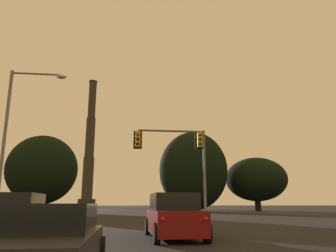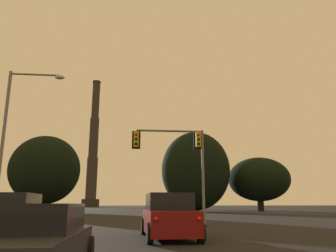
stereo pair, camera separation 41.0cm
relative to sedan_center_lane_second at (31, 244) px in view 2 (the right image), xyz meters
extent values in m
cube|color=#232328|center=(0.00, -0.05, -0.14)|extent=(1.84, 4.62, 0.70)
cube|color=black|center=(0.00, 0.18, 0.48)|extent=(1.64, 2.22, 0.55)
cylinder|color=black|center=(-0.90, 1.84, -0.35)|extent=(0.23, 0.64, 0.64)
cylinder|color=black|center=(0.86, 1.86, -0.35)|extent=(0.23, 0.64, 0.64)
cube|color=maroon|center=(3.44, 7.48, 0.02)|extent=(2.06, 4.85, 0.95)
cube|color=black|center=(3.44, 7.60, 0.84)|extent=(1.86, 2.85, 0.70)
cylinder|color=black|center=(2.45, 9.38, -0.29)|extent=(0.24, 0.77, 0.76)
cylinder|color=black|center=(4.33, 9.43, -0.29)|extent=(0.24, 0.77, 0.76)
cylinder|color=black|center=(2.56, 5.53, -0.29)|extent=(0.24, 0.77, 0.76)
cylinder|color=black|center=(4.44, 5.58, -0.29)|extent=(0.24, 0.77, 0.76)
sphere|color=red|center=(2.74, 5.04, 0.23)|extent=(0.17, 0.17, 0.17)
sphere|color=red|center=(4.30, 5.08, 0.23)|extent=(0.17, 0.17, 0.17)
cube|color=#0F3823|center=(-3.16, 7.82, 0.02)|extent=(2.14, 4.89, 0.95)
cube|color=black|center=(-3.16, 7.94, 0.84)|extent=(1.91, 2.88, 0.70)
cylinder|color=black|center=(-4.19, 9.70, -0.29)|extent=(0.26, 0.77, 0.76)
cylinder|color=black|center=(-2.31, 9.79, -0.29)|extent=(0.26, 0.77, 0.76)
cylinder|color=black|center=(-2.13, 5.94, -0.29)|extent=(0.26, 0.77, 0.76)
sphere|color=red|center=(-2.26, 5.44, 0.23)|extent=(0.17, 0.17, 0.17)
cylinder|color=slate|center=(6.58, 15.06, 2.54)|extent=(0.18, 0.18, 6.42)
cylinder|color=black|center=(6.58, 15.06, -0.62)|extent=(0.40, 0.40, 0.10)
cube|color=yellow|center=(6.29, 15.06, 5.08)|extent=(0.34, 0.34, 1.04)
cube|color=black|center=(6.29, 15.24, 5.08)|extent=(0.58, 0.03, 1.25)
sphere|color=red|center=(6.29, 14.87, 5.41)|extent=(0.22, 0.22, 0.22)
sphere|color=#352604|center=(6.29, 14.87, 5.08)|extent=(0.22, 0.22, 0.22)
sphere|color=black|center=(6.29, 14.87, 4.76)|extent=(0.22, 0.22, 0.22)
cylinder|color=slate|center=(4.30, 15.06, 5.65)|extent=(4.56, 0.14, 0.14)
sphere|color=slate|center=(6.58, 15.06, 5.65)|extent=(0.18, 0.18, 0.18)
cube|color=yellow|center=(2.02, 15.06, 5.01)|extent=(0.34, 0.34, 1.04)
cube|color=black|center=(2.02, 15.24, 5.01)|extent=(0.58, 0.03, 1.25)
sphere|color=red|center=(2.02, 14.87, 5.34)|extent=(0.22, 0.22, 0.22)
sphere|color=#352604|center=(2.02, 14.87, 5.01)|extent=(0.22, 0.22, 0.22)
sphere|color=black|center=(2.02, 14.87, 4.69)|extent=(0.22, 0.22, 0.22)
cylinder|color=slate|center=(-5.98, 13.37, 4.12)|extent=(0.20, 0.20, 9.58)
cylinder|color=slate|center=(-4.47, 13.37, 8.76)|extent=(3.03, 0.12, 0.12)
sphere|color=slate|center=(-5.98, 13.37, 8.76)|extent=(0.20, 0.20, 0.20)
ellipsoid|color=silver|center=(-2.96, 13.37, 8.64)|extent=(0.64, 0.36, 0.26)
cylinder|color=#2B2722|center=(-16.51, 139.37, 1.04)|extent=(7.50, 7.50, 3.42)
cylinder|color=#332D28|center=(-16.51, 139.37, 11.69)|extent=(4.69, 4.69, 17.88)
cylinder|color=#332D28|center=(-16.51, 139.37, 29.57)|extent=(4.03, 4.03, 17.88)
cylinder|color=#332D28|center=(-16.51, 139.37, 47.44)|extent=(3.38, 3.38, 17.88)
cylinder|color=#38322C|center=(-16.51, 139.37, 56.03)|extent=(3.78, 3.78, 0.70)
cylinder|color=black|center=(-13.73, 52.68, 0.73)|extent=(1.21, 1.21, 2.79)
ellipsoid|color=black|center=(-13.73, 52.68, 6.60)|extent=(12.14, 10.93, 11.95)
cylinder|color=black|center=(26.50, 56.18, 0.81)|extent=(1.21, 1.21, 2.96)
ellipsoid|color=black|center=(26.50, 56.18, 5.49)|extent=(12.14, 10.93, 8.52)
cylinder|color=black|center=(13.49, 54.40, 0.37)|extent=(1.29, 1.29, 2.08)
ellipsoid|color=black|center=(13.49, 54.40, 6.92)|extent=(12.92, 11.63, 14.67)
camera|label=1|loc=(1.54, -6.83, 0.75)|focal=35.00mm
camera|label=2|loc=(1.95, -6.88, 0.75)|focal=35.00mm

